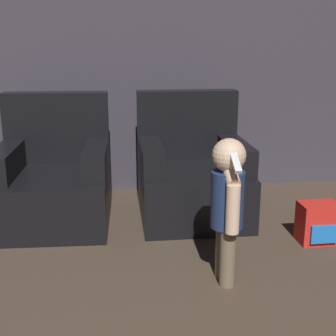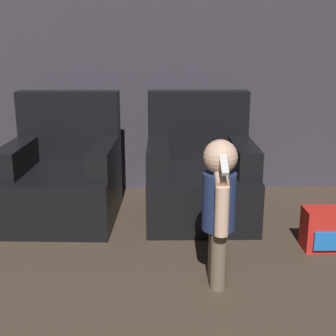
% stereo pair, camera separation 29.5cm
% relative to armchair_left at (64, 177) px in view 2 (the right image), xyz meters
% --- Properties ---
extents(wall_back, '(8.40, 0.05, 2.60)m').
position_rel_armchair_left_xyz_m(wall_back, '(0.74, 0.70, 0.98)').
color(wall_back, '#3D3842').
rests_on(wall_back, ground_plane).
extents(armchair_left, '(0.83, 0.87, 0.93)m').
position_rel_armchair_left_xyz_m(armchair_left, '(0.00, 0.00, 0.00)').
color(armchair_left, black).
rests_on(armchair_left, ground_plane).
extents(armchair_right, '(0.80, 0.84, 0.93)m').
position_rel_armchair_left_xyz_m(armchair_right, '(1.03, 0.00, 0.00)').
color(armchair_right, black).
rests_on(armchair_right, ground_plane).
extents(person_toddler, '(0.18, 0.33, 0.82)m').
position_rel_armchair_left_xyz_m(person_toddler, '(1.03, -1.05, 0.17)').
color(person_toddler, brown).
rests_on(person_toddler, ground_plane).
extents(toy_backpack, '(0.26, 0.20, 0.27)m').
position_rel_armchair_left_xyz_m(toy_backpack, '(1.78, -0.62, -0.18)').
color(toy_backpack, red).
rests_on(toy_backpack, ground_plane).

